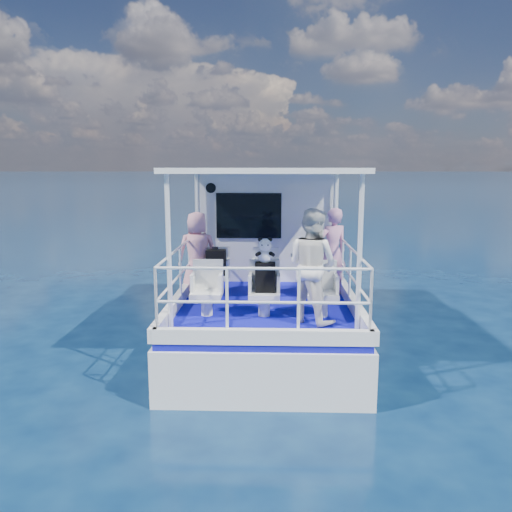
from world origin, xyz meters
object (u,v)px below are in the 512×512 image
(passenger_port_fwd, at_px, (198,253))
(passenger_stbd_aft, at_px, (312,266))
(backpack_center, at_px, (265,277))
(panda, at_px, (265,250))

(passenger_port_fwd, relative_size, passenger_stbd_aft, 0.89)
(passenger_port_fwd, bearing_deg, backpack_center, 128.02)
(passenger_stbd_aft, bearing_deg, backpack_center, 20.28)
(backpack_center, relative_size, panda, 1.19)
(backpack_center, height_order, panda, panda)
(passenger_port_fwd, relative_size, panda, 3.87)
(backpack_center, bearing_deg, passenger_port_fwd, 131.35)
(panda, bearing_deg, passenger_port_fwd, 131.34)
(backpack_center, bearing_deg, panda, 138.00)
(passenger_port_fwd, height_order, panda, passenger_port_fwd)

